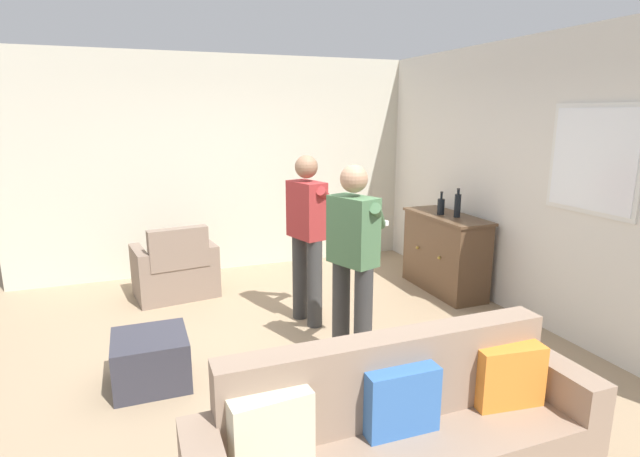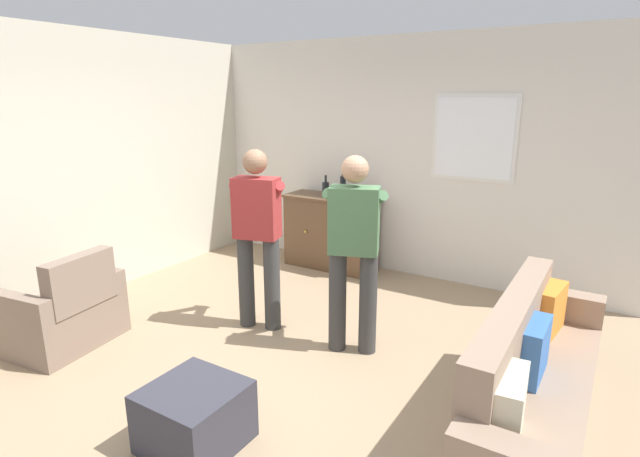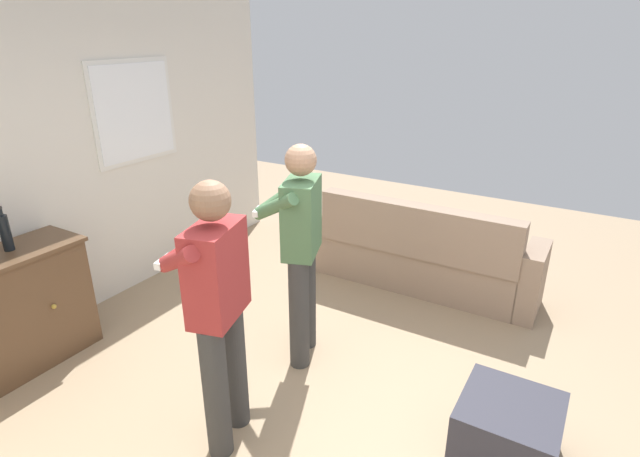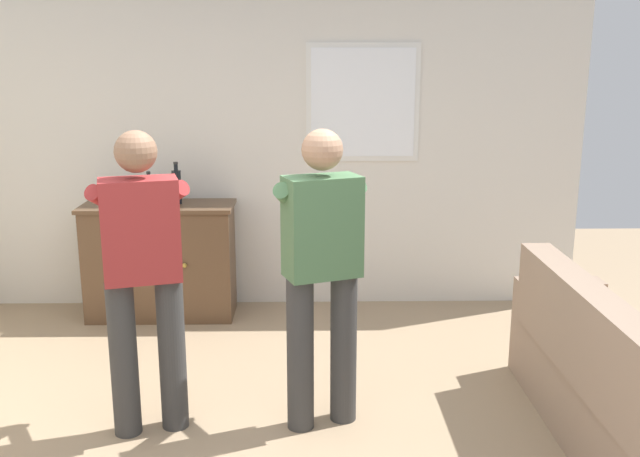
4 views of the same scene
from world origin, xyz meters
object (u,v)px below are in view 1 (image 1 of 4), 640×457
at_px(sideboard_cabinet, 445,253).
at_px(bottle_wine_green, 458,205).
at_px(person_standing_left, 308,232).
at_px(ottoman, 151,360).
at_px(person_standing_right, 354,257).
at_px(couch, 402,445).
at_px(armchair, 176,272).
at_px(bottle_liquor_amber, 441,206).

distance_m(sideboard_cabinet, bottle_wine_green, 0.62).
bearing_deg(person_standing_left, ottoman, -65.59).
bearing_deg(person_standing_left, bottle_wine_green, 94.36).
distance_m(ottoman, person_standing_right, 1.78).
bearing_deg(bottle_wine_green, sideboard_cabinet, -170.09).
bearing_deg(ottoman, person_standing_left, 114.41).
distance_m(couch, ottoman, 2.14).
xyz_separation_m(armchair, ottoman, (1.91, -0.36, -0.09)).
bearing_deg(couch, person_standing_right, 165.22).
bearing_deg(person_standing_left, couch, -7.87).
bearing_deg(armchair, person_standing_right, 29.77).
relative_size(couch, bottle_liquor_amber, 8.33).
xyz_separation_m(couch, bottle_wine_green, (-2.60, 2.18, 0.70)).
bearing_deg(sideboard_cabinet, couch, -38.00).
bearing_deg(ottoman, bottle_wine_green, 103.95).
xyz_separation_m(bottle_liquor_amber, ottoman, (1.04, -3.30, -0.82)).
xyz_separation_m(ottoman, person_standing_left, (-0.70, 1.54, 0.74)).
height_order(armchair, person_standing_left, person_standing_left).
height_order(bottle_wine_green, person_standing_right, person_standing_right).
distance_m(bottle_wine_green, ottoman, 3.59).
relative_size(armchair, bottle_liquor_amber, 3.57).
bearing_deg(sideboard_cabinet, armchair, -107.04).
bearing_deg(sideboard_cabinet, bottle_liquor_amber, -128.21).
height_order(sideboard_cabinet, person_standing_right, person_standing_right).
relative_size(armchair, person_standing_right, 0.57).
distance_m(bottle_liquor_amber, person_standing_left, 1.79).
bearing_deg(armchair, bottle_wine_green, 70.52).
height_order(bottle_wine_green, person_standing_left, person_standing_left).
bearing_deg(ottoman, sideboard_cabinet, 106.45).
relative_size(armchair, person_standing_left, 0.57).
height_order(bottle_wine_green, bottle_liquor_amber, bottle_wine_green).
bearing_deg(bottle_liquor_amber, ottoman, -72.55).
distance_m(couch, armchair, 3.77).
height_order(person_standing_left, person_standing_right, same).
relative_size(couch, armchair, 2.33).
distance_m(armchair, ottoman, 1.94).
bearing_deg(person_standing_right, couch, -14.78).
relative_size(couch, sideboard_cabinet, 1.89).
bearing_deg(bottle_wine_green, couch, -39.92).
bearing_deg(bottle_liquor_amber, sideboard_cabinet, 51.79).
bearing_deg(person_standing_left, person_standing_right, 3.39).
bearing_deg(person_standing_right, sideboard_cabinet, 125.43).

